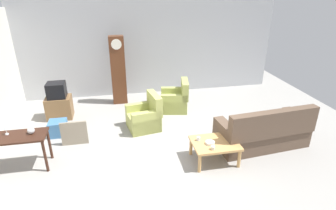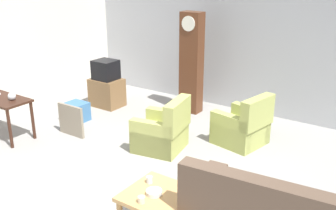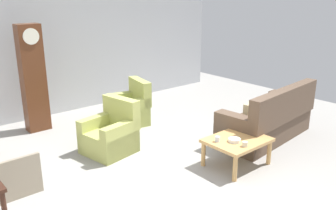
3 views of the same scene
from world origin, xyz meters
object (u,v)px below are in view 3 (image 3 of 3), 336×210
object	(u,v)px
coffee_table_wood	(237,143)
framed_picture_leaning	(19,178)
cup_white_porcelain	(241,128)
armchair_olive_far	(129,109)
cup_cream_tall	(245,144)
bowl_white_stacked	(234,140)
couch_floral	(268,121)
grandfather_clock	(33,79)
cup_blue_rimmed	(217,139)
armchair_olive_near	(111,135)

from	to	relation	value
coffee_table_wood	framed_picture_leaning	bearing A→B (deg)	157.13
coffee_table_wood	cup_white_porcelain	size ratio (longest dim) A/B	9.84
armchair_olive_far	cup_white_porcelain	xyz separation A→B (m)	(0.55, -2.54, 0.20)
coffee_table_wood	cup_cream_tall	world-z (taller)	cup_cream_tall
bowl_white_stacked	framed_picture_leaning	bearing A→B (deg)	155.52
couch_floral	coffee_table_wood	bearing A→B (deg)	-166.32
armchair_olive_far	grandfather_clock	xyz separation A→B (m)	(-1.60, 0.89, 0.75)
cup_cream_tall	coffee_table_wood	bearing A→B (deg)	61.25
cup_white_porcelain	bowl_white_stacked	xyz separation A→B (m)	(-0.43, -0.21, -0.02)
coffee_table_wood	cup_cream_tall	xyz separation A→B (m)	(-0.14, -0.26, 0.10)
cup_white_porcelain	cup_blue_rimmed	xyz separation A→B (m)	(-0.63, -0.04, -0.01)
armchair_olive_far	bowl_white_stacked	bearing A→B (deg)	-87.59
cup_blue_rimmed	cup_cream_tall	xyz separation A→B (m)	(0.18, -0.39, -0.01)
couch_floral	cup_cream_tall	size ratio (longest dim) A/B	25.59
cup_white_porcelain	bowl_white_stacked	size ratio (longest dim) A/B	0.51
armchair_olive_near	grandfather_clock	world-z (taller)	grandfather_clock
coffee_table_wood	armchair_olive_near	bearing A→B (deg)	126.13
armchair_olive_far	bowl_white_stacked	xyz separation A→B (m)	(0.12, -2.75, 0.17)
couch_floral	framed_picture_leaning	size ratio (longest dim) A/B	3.62
couch_floral	armchair_olive_near	size ratio (longest dim) A/B	2.36
armchair_olive_far	cup_blue_rimmed	distance (m)	2.58
armchair_olive_far	cup_cream_tall	distance (m)	2.97
armchair_olive_near	bowl_white_stacked	xyz separation A→B (m)	(1.15, -1.78, 0.17)
armchair_olive_far	framed_picture_leaning	distance (m)	3.11
couch_floral	grandfather_clock	size ratio (longest dim) A/B	1.03
armchair_olive_far	armchair_olive_near	bearing A→B (deg)	-136.86
coffee_table_wood	armchair_olive_far	bearing A→B (deg)	95.07
coffee_table_wood	cup_blue_rimmed	bearing A→B (deg)	158.06
coffee_table_wood	framed_picture_leaning	world-z (taller)	framed_picture_leaning
armchair_olive_near	cup_blue_rimmed	world-z (taller)	armchair_olive_near
grandfather_clock	bowl_white_stacked	xyz separation A→B (m)	(1.72, -3.64, -0.58)
armchair_olive_far	couch_floral	bearing A→B (deg)	-57.33
couch_floral	cup_white_porcelain	world-z (taller)	couch_floral
couch_floral	bowl_white_stacked	distance (m)	1.47
grandfather_clock	cup_cream_tall	size ratio (longest dim) A/B	24.80
cup_blue_rimmed	bowl_white_stacked	distance (m)	0.27
armchair_olive_far	coffee_table_wood	size ratio (longest dim) A/B	0.96
framed_picture_leaning	cup_white_porcelain	world-z (taller)	framed_picture_leaning
couch_floral	cup_cream_tall	world-z (taller)	couch_floral
armchair_olive_far	grandfather_clock	bearing A→B (deg)	151.04
armchair_olive_near	coffee_table_wood	distance (m)	2.15
coffee_table_wood	cup_white_porcelain	bearing A→B (deg)	28.65
coffee_table_wood	framed_picture_leaning	distance (m)	3.25
cup_cream_tall	couch_floral	bearing A→B (deg)	21.78
couch_floral	armchair_olive_far	distance (m)	2.84
armchair_olive_far	framed_picture_leaning	size ratio (longest dim) A/B	1.53
cup_white_porcelain	cup_cream_tall	distance (m)	0.62
armchair_olive_near	coffee_table_wood	bearing A→B (deg)	-53.87
grandfather_clock	coffee_table_wood	bearing A→B (deg)	-62.83
couch_floral	grandfather_clock	xyz separation A→B (m)	(-3.14, 3.28, 0.70)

